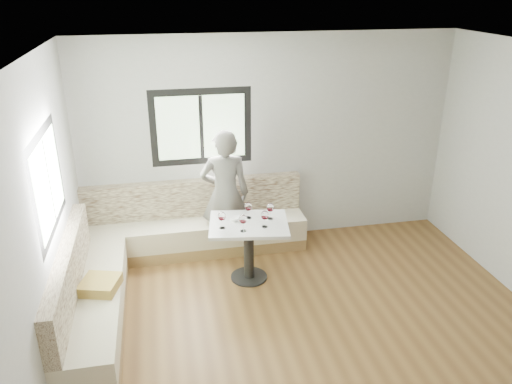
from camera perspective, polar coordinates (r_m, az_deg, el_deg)
The scene contains 10 objects.
room at distance 4.49m, azimuth 7.44°, elevation -3.21°, with size 5.01×5.01×2.81m.
banquette at distance 6.16m, azimuth -11.37°, elevation -7.14°, with size 2.90×2.80×0.95m.
table at distance 5.96m, azimuth -0.83°, elevation -5.16°, with size 1.02×0.85×0.75m.
person at distance 6.39m, azimuth -3.55°, elevation -0.27°, with size 0.63×0.41×1.72m, color #625E58.
olive_ramekin at distance 5.92m, azimuth -2.47°, elevation -3.13°, with size 0.10×0.10×0.04m.
wine_glass_a at distance 5.70m, azimuth -3.92°, elevation -2.85°, with size 0.09×0.09×0.20m.
wine_glass_b at distance 5.62m, azimuth -1.49°, elevation -3.20°, with size 0.09×0.09×0.20m.
wine_glass_c at distance 5.72m, azimuth 1.01°, elevation -2.73°, with size 0.09×0.09×0.20m.
wine_glass_d at distance 5.93m, azimuth -0.89°, elevation -1.73°, with size 0.09×0.09×0.20m.
wine_glass_e at distance 5.91m, azimuth 1.65°, elevation -1.84°, with size 0.09×0.09×0.20m.
Camera 1 is at (-1.44, -3.72, 3.39)m, focal length 35.00 mm.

